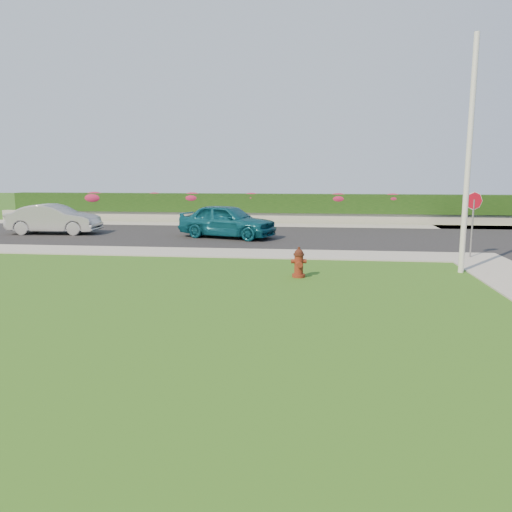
# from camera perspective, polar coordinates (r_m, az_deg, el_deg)

# --- Properties ---
(ground) EXTENTS (120.00, 120.00, 0.00)m
(ground) POSITION_cam_1_polar(r_m,az_deg,el_deg) (9.43, -2.39, -8.66)
(ground) COLOR black
(ground) RESTS_ON ground
(street_far) EXTENTS (26.00, 8.00, 0.04)m
(street_far) POSITION_cam_1_polar(r_m,az_deg,el_deg) (23.91, -8.96, 2.39)
(street_far) COLOR black
(street_far) RESTS_ON ground
(sidewalk_far) EXTENTS (24.00, 2.00, 0.04)m
(sidewalk_far) POSITION_cam_1_polar(r_m,az_deg,el_deg) (19.55, -15.73, 0.57)
(sidewalk_far) COLOR gray
(sidewalk_far) RESTS_ON ground
(curb_corner) EXTENTS (2.00, 2.00, 0.04)m
(curb_corner) POSITION_cam_1_polar(r_m,az_deg,el_deg) (18.92, 23.72, -0.17)
(curb_corner) COLOR gray
(curb_corner) RESTS_ON ground
(sidewalk_beyond) EXTENTS (34.00, 2.00, 0.04)m
(sidewalk_beyond) POSITION_cam_1_polar(r_m,az_deg,el_deg) (28.10, 1.70, 3.56)
(sidewalk_beyond) COLOR gray
(sidewalk_beyond) RESTS_ON ground
(retaining_wall) EXTENTS (34.00, 0.40, 0.60)m
(retaining_wall) POSITION_cam_1_polar(r_m,az_deg,el_deg) (29.57, 1.96, 4.40)
(retaining_wall) COLOR gray
(retaining_wall) RESTS_ON ground
(hedge) EXTENTS (32.00, 0.90, 1.10)m
(hedge) POSITION_cam_1_polar(r_m,az_deg,el_deg) (29.60, 1.99, 6.05)
(hedge) COLOR black
(hedge) RESTS_ON retaining_wall
(fire_hydrant) EXTENTS (0.45, 0.42, 0.87)m
(fire_hydrant) POSITION_cam_1_polar(r_m,az_deg,el_deg) (14.18, 4.91, -0.79)
(fire_hydrant) COLOR #4D210C
(fire_hydrant) RESTS_ON ground
(sedan_teal) EXTENTS (4.77, 3.07, 1.51)m
(sedan_teal) POSITION_cam_1_polar(r_m,az_deg,el_deg) (22.50, -3.30, 4.04)
(sedan_teal) COLOR #0C485B
(sedan_teal) RESTS_ON street_far
(sedan_silver) EXTENTS (4.33, 1.72, 1.40)m
(sedan_silver) POSITION_cam_1_polar(r_m,az_deg,el_deg) (25.77, -22.07, 3.93)
(sedan_silver) COLOR #93969A
(sedan_silver) RESTS_ON street_far
(utility_pole) EXTENTS (0.16, 0.16, 6.78)m
(utility_pole) POSITION_cam_1_polar(r_m,az_deg,el_deg) (15.81, 23.13, 10.40)
(utility_pole) COLOR silver
(utility_pole) RESTS_ON ground
(stop_sign) EXTENTS (0.61, 0.19, 2.30)m
(stop_sign) POSITION_cam_1_polar(r_m,az_deg,el_deg) (18.69, 23.59, 4.88)
(stop_sign) COLOR slate
(stop_sign) RESTS_ON ground
(flower_clump_a) EXTENTS (1.46, 0.94, 0.73)m
(flower_clump_a) POSITION_cam_1_polar(r_m,az_deg,el_deg) (32.30, -17.97, 6.35)
(flower_clump_a) COLOR #A51C3C
(flower_clump_a) RESTS_ON hedge
(flower_clump_b) EXTENTS (1.03, 0.66, 0.52)m
(flower_clump_b) POSITION_cam_1_polar(r_m,az_deg,el_deg) (30.92, -11.52, 6.66)
(flower_clump_b) COLOR #A51C3C
(flower_clump_b) RESTS_ON hedge
(flower_clump_c) EXTENTS (1.29, 0.83, 0.64)m
(flower_clump_c) POSITION_cam_1_polar(r_m,az_deg,el_deg) (30.27, -7.28, 6.62)
(flower_clump_c) COLOR #A51C3C
(flower_clump_c) RESTS_ON hedge
(flower_clump_d) EXTENTS (1.11, 0.71, 0.55)m
(flower_clump_d) POSITION_cam_1_polar(r_m,az_deg,el_deg) (29.62, -0.54, 6.70)
(flower_clump_d) COLOR #A51C3C
(flower_clump_d) RESTS_ON hedge
(flower_clump_e) EXTENTS (1.26, 0.81, 0.63)m
(flower_clump_e) POSITION_cam_1_polar(r_m,az_deg,el_deg) (29.42, 9.37, 6.50)
(flower_clump_e) COLOR #A51C3C
(flower_clump_e) RESTS_ON hedge
(flower_clump_f) EXTENTS (1.14, 0.74, 0.57)m
(flower_clump_f) POSITION_cam_1_polar(r_m,az_deg,el_deg) (29.71, 15.35, 6.36)
(flower_clump_f) COLOR #A51C3C
(flower_clump_f) RESTS_ON hedge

